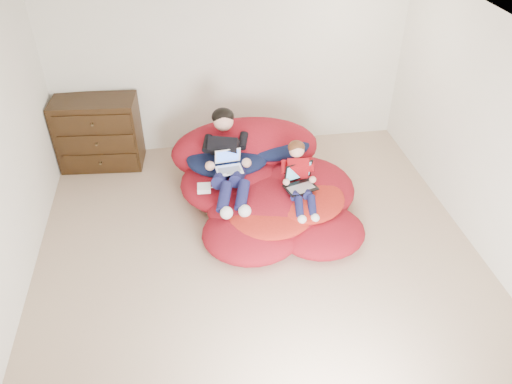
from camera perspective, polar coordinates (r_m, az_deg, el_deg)
name	(u,v)px	position (r m, az deg, el deg)	size (l,w,h in m)	color
room_shell	(258,238)	(5.63, 0.28, -5.33)	(5.10, 5.10, 2.77)	tan
dresser	(99,133)	(7.33, -17.53, 6.45)	(1.16, 0.67, 1.00)	black
beanbag_pile	(264,184)	(6.36, 0.93, 0.89)	(2.31, 2.42, 0.93)	#A41220
cream_pillow	(222,133)	(6.76, -3.96, 6.69)	(0.40, 0.25, 0.25)	beige
older_boy	(227,154)	(6.17, -3.32, 4.37)	(0.50, 1.39, 0.78)	black
younger_boy	(299,176)	(5.94, 4.97, 1.89)	(0.31, 0.89, 0.64)	#B40F17
laptop_white	(229,164)	(6.08, -3.15, 3.26)	(0.34, 0.31, 0.23)	white
laptop_black	(300,180)	(5.95, 5.01, 1.34)	(0.42, 0.39, 0.27)	black
power_adapter	(204,188)	(6.07, -5.95, 0.44)	(0.16, 0.16, 0.06)	white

